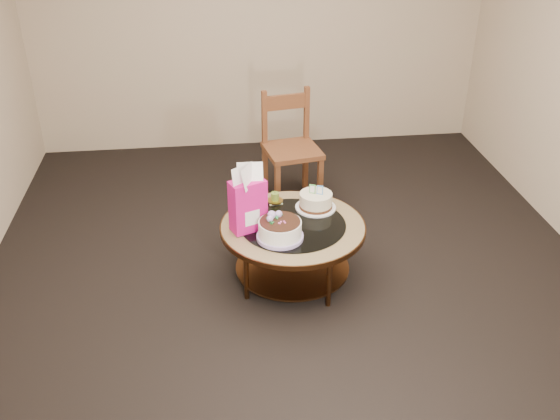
{
  "coord_description": "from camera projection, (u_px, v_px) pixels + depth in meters",
  "views": [
    {
      "loc": [
        -0.53,
        -3.69,
        2.69
      ],
      "look_at": [
        -0.09,
        0.02,
        0.56
      ],
      "focal_mm": 40.0,
      "sensor_mm": 36.0,
      "label": 1
    }
  ],
  "objects": [
    {
      "name": "gift_bag",
      "position": [
        248.0,
        199.0,
        4.17
      ],
      "size": [
        0.27,
        0.23,
        0.47
      ],
      "rotation": [
        0.0,
        0.0,
        0.38
      ],
      "color": "#CB137B",
      "rests_on": "coffee_table"
    },
    {
      "name": "pillar_candle",
      "position": [
        275.0,
        199.0,
        4.6
      ],
      "size": [
        0.12,
        0.12,
        0.09
      ],
      "rotation": [
        0.0,
        0.0,
        0.1
      ],
      "color": "#E9D960",
      "rests_on": "coffee_table"
    },
    {
      "name": "coffee_table",
      "position": [
        293.0,
        234.0,
        4.38
      ],
      "size": [
        1.02,
        1.02,
        0.46
      ],
      "color": "#523017",
      "rests_on": "ground"
    },
    {
      "name": "dining_chair",
      "position": [
        291.0,
        147.0,
        5.39
      ],
      "size": [
        0.52,
        0.52,
        0.97
      ],
      "rotation": [
        0.0,
        0.0,
        0.18
      ],
      "color": "brown",
      "rests_on": "ground"
    },
    {
      "name": "cream_cake",
      "position": [
        316.0,
        201.0,
        4.5
      ],
      "size": [
        0.3,
        0.3,
        0.19
      ],
      "rotation": [
        0.0,
        0.0,
        -0.41
      ],
      "color": "white",
      "rests_on": "coffee_table"
    },
    {
      "name": "room_walls",
      "position": [
        295.0,
        72.0,
        3.8
      ],
      "size": [
        4.52,
        5.02,
        2.61
      ],
      "color": "tan",
      "rests_on": "ground"
    },
    {
      "name": "ground",
      "position": [
        292.0,
        278.0,
        4.56
      ],
      "size": [
        5.0,
        5.0,
        0.0
      ],
      "primitive_type": "plane",
      "color": "black",
      "rests_on": "ground"
    },
    {
      "name": "decorated_cake",
      "position": [
        280.0,
        230.0,
        4.15
      ],
      "size": [
        0.32,
        0.32,
        0.18
      ],
      "rotation": [
        0.0,
        0.0,
        -0.25
      ],
      "color": "#AE96D4",
      "rests_on": "coffee_table"
    }
  ]
}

